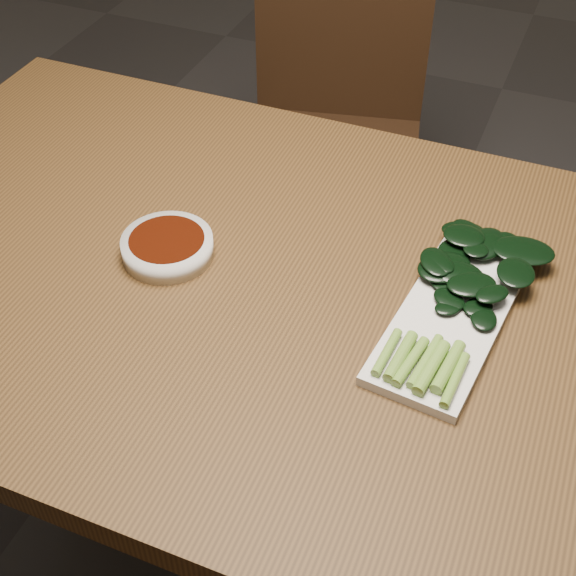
{
  "coord_description": "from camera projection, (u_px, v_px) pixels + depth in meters",
  "views": [
    {
      "loc": [
        0.27,
        -0.72,
        1.47
      ],
      "look_at": [
        -0.02,
        -0.02,
        0.76
      ],
      "focal_mm": 50.0,
      "sensor_mm": 36.0,
      "label": 1
    }
  ],
  "objects": [
    {
      "name": "chair_far",
      "position": [
        334.0,
        121.0,
        1.84
      ],
      "size": [
        0.47,
        0.47,
        0.89
      ],
      "rotation": [
        0.0,
        0.0,
        0.23
      ],
      "color": "black",
      "rests_on": "ground"
    },
    {
      "name": "sauce_bowl",
      "position": [
        167.0,
        247.0,
        1.09
      ],
      "size": [
        0.12,
        0.12,
        0.03
      ],
      "color": "silver",
      "rests_on": "table"
    },
    {
      "name": "serving_plate",
      "position": [
        454.0,
        311.0,
        1.01
      ],
      "size": [
        0.16,
        0.34,
        0.01
      ],
      "rotation": [
        0.0,
        0.0,
        -0.11
      ],
      "color": "silver",
      "rests_on": "table"
    },
    {
      "name": "table",
      "position": [
        304.0,
        325.0,
        1.1
      ],
      "size": [
        1.4,
        0.8,
        0.75
      ],
      "color": "#432B13",
      "rests_on": "ground"
    },
    {
      "name": "gai_lan",
      "position": [
        465.0,
        278.0,
        1.03
      ],
      "size": [
        0.18,
        0.34,
        0.02
      ],
      "color": "olive",
      "rests_on": "serving_plate"
    },
    {
      "name": "ground",
      "position": [
        299.0,
        567.0,
        1.56
      ],
      "size": [
        6.0,
        6.0,
        0.0
      ],
      "primitive_type": "plane",
      "color": "#2B2828",
      "rests_on": "ground"
    }
  ]
}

